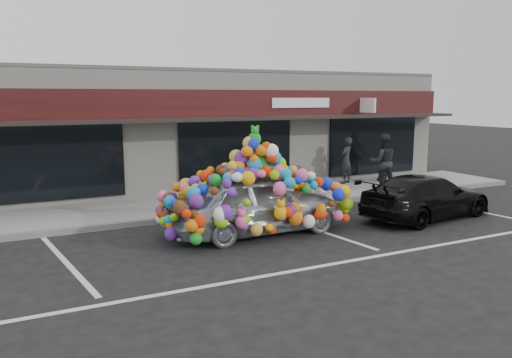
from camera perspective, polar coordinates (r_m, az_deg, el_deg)
name	(u,v)px	position (r m, az deg, el deg)	size (l,w,h in m)	color
ground	(215,245)	(11.60, -4.72, -7.53)	(90.00, 90.00, 0.00)	black
shop_building	(131,129)	(19.24, -14.14, 5.52)	(24.00, 7.20, 4.31)	silver
sidewalk	(166,208)	(15.25, -10.27, -3.23)	(26.00, 3.00, 0.15)	gray
kerb	(181,218)	(13.85, -8.54, -4.47)	(26.00, 0.18, 0.16)	slate
parking_stripe_left	(66,263)	(11.09, -20.87, -8.91)	(0.12, 4.40, 0.01)	silver
parking_stripe_mid	(313,229)	(13.01, 6.55, -5.67)	(0.12, 4.40, 0.01)	silver
parking_stripe_right	(463,208)	(16.50, 22.56, -3.11)	(0.12, 4.40, 0.01)	silver
lane_line	(346,262)	(10.60, 10.27, -9.27)	(14.00, 0.12, 0.01)	silver
toy_car	(255,197)	(12.32, -0.11, -2.06)	(3.17, 4.71, 2.72)	#B3B9BE
black_sedan	(426,197)	(14.72, 18.89, -1.91)	(4.23, 1.72, 1.23)	black
pedestrian_a	(346,160)	(18.94, 10.25, 2.11)	(0.63, 0.42, 1.73)	black
pedestrian_b	(383,162)	(17.95, 14.29, 1.90)	(0.94, 0.73, 1.94)	black
pedestrian_c	(384,158)	(19.70, 14.41, 2.29)	(0.43, 1.04, 1.77)	#262227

